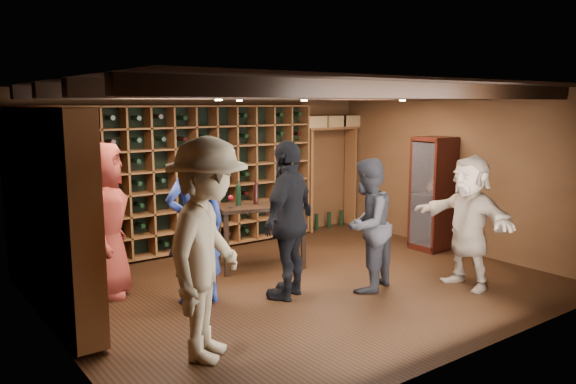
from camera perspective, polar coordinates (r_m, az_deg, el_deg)
ground at (r=7.28m, az=1.67°, el=-9.35°), size 6.00×6.00×0.00m
room_shell at (r=6.95m, az=1.49°, el=10.04°), size 6.00×6.00×6.00m
wine_rack_back at (r=8.70m, az=-10.58°, el=1.30°), size 4.65×0.30×2.20m
wine_rack_left at (r=6.53m, az=-23.10°, el=-1.82°), size 0.30×2.65×2.20m
crate_shelf at (r=10.26m, az=4.32°, el=4.93°), size 1.20×0.32×2.07m
display_cabinet at (r=9.09m, az=14.49°, el=-0.38°), size 0.55×0.50×1.75m
man_blue_shirt at (r=6.50m, az=-9.35°, el=-3.28°), size 0.75×0.58×1.85m
man_grey_suit at (r=6.94m, az=8.02°, el=-3.35°), size 0.96×0.86×1.64m
guest_red_floral at (r=6.98m, az=-18.19°, el=-2.76°), size 0.96×1.08×1.85m
guest_woman_black at (r=6.60m, az=0.10°, el=-2.86°), size 1.18×0.92×1.87m
guest_khaki at (r=5.06m, az=-8.13°, el=-5.85°), size 1.46×1.43×2.01m
guest_beige at (r=7.35m, az=17.89°, el=-2.87°), size 0.65×1.59×1.67m
tasting_table at (r=7.81m, az=-2.84°, el=-2.08°), size 1.32×0.92×1.18m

